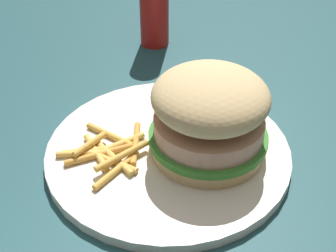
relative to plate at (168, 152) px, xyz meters
The scene contains 4 objects.
ground_plane 0.03m from the plate, 151.26° to the left, with size 1.60×1.60×0.00m, color #1E474C.
plate is the anchor object (origin of this frame).
sandwich 0.07m from the plate, 60.58° to the right, with size 0.13×0.13×0.10m.
fries_pile 0.07m from the plate, 137.50° to the left, with size 0.11×0.10×0.01m.
Camera 1 is at (-0.29, -0.25, 0.34)m, focal length 49.91 mm.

